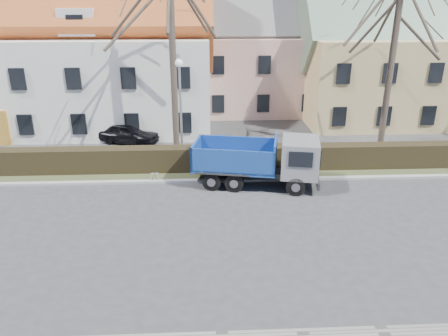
{
  "coord_description": "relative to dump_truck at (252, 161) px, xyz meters",
  "views": [
    {
      "loc": [
        -0.4,
        -15.54,
        8.69
      ],
      "look_at": [
        0.46,
        2.38,
        1.6
      ],
      "focal_mm": 35.0,
      "sensor_mm": 36.0,
      "label": 1
    }
  ],
  "objects": [
    {
      "name": "ground",
      "position": [
        -1.88,
        -4.15,
        -1.26
      ],
      "size": [
        120.0,
        120.0,
        0.0
      ],
      "primitive_type": "plane",
      "color": "#373739"
    },
    {
      "name": "curb_far",
      "position": [
        -1.88,
        0.45,
        -1.2
      ],
      "size": [
        80.0,
        0.3,
        0.12
      ],
      "primitive_type": "cube",
      "color": "#A09E9B",
      "rests_on": "ground"
    },
    {
      "name": "grass_strip",
      "position": [
        -1.88,
        2.05,
        -1.21
      ],
      "size": [
        80.0,
        3.0,
        0.1
      ],
      "primitive_type": "cube",
      "color": "#3D4527",
      "rests_on": "ground"
    },
    {
      "name": "hedge",
      "position": [
        -1.88,
        1.85,
        -0.61
      ],
      "size": [
        60.0,
        0.9,
        1.3
      ],
      "primitive_type": "cube",
      "color": "black",
      "rests_on": "ground"
    },
    {
      "name": "building_white",
      "position": [
        -14.88,
        11.85,
        3.49
      ],
      "size": [
        26.8,
        10.8,
        9.5
      ],
      "primitive_type": null,
      "color": "white",
      "rests_on": "ground"
    },
    {
      "name": "building_pink",
      "position": [
        2.12,
        15.85,
        2.74
      ],
      "size": [
        10.8,
        8.8,
        8.0
      ],
      "primitive_type": null,
      "color": "#D5A397",
      "rests_on": "ground"
    },
    {
      "name": "building_yellow",
      "position": [
        14.12,
        12.85,
        2.99
      ],
      "size": [
        18.8,
        10.8,
        8.5
      ],
      "primitive_type": null,
      "color": "tan",
      "rests_on": "ground"
    },
    {
      "name": "tree_1",
      "position": [
        -3.88,
        4.35,
        5.06
      ],
      "size": [
        9.2,
        9.2,
        12.65
      ],
      "primitive_type": null,
      "color": "#43372E",
      "rests_on": "ground"
    },
    {
      "name": "tree_2",
      "position": [
        8.12,
        4.35,
        4.24
      ],
      "size": [
        8.0,
        8.0,
        11.0
      ],
      "primitive_type": null,
      "color": "#43372E",
      "rests_on": "ground"
    },
    {
      "name": "dump_truck",
      "position": [
        0.0,
        0.0,
        0.0
      ],
      "size": [
        6.64,
        3.53,
        2.52
      ],
      "primitive_type": null,
      "rotation": [
        0.0,
        0.0,
        -0.2
      ],
      "color": "navy",
      "rests_on": "ground"
    },
    {
      "name": "streetlight",
      "position": [
        -3.48,
        2.85,
        1.64
      ],
      "size": [
        0.45,
        0.45,
        5.8
      ],
      "primitive_type": null,
      "color": "#989CA1",
      "rests_on": "ground"
    },
    {
      "name": "cart_frame",
      "position": [
        -4.95,
        0.53,
        -0.98
      ],
      "size": [
        0.6,
        0.35,
        0.55
      ],
      "primitive_type": null,
      "rotation": [
        0.0,
        0.0,
        0.0
      ],
      "color": "silver",
      "rests_on": "ground"
    },
    {
      "name": "parked_car_a",
      "position": [
        -7.02,
        6.88,
        -0.61
      ],
      "size": [
        4.13,
        2.74,
        1.31
      ],
      "primitive_type": "imported",
      "rotation": [
        0.0,
        0.0,
        1.23
      ],
      "color": "black",
      "rests_on": "ground"
    }
  ]
}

